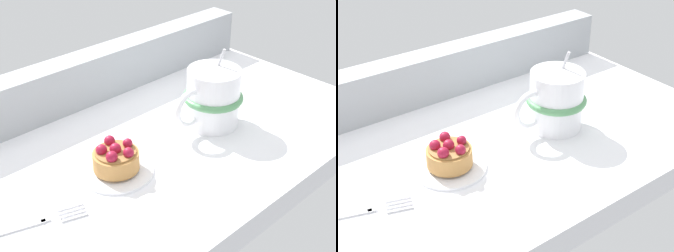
% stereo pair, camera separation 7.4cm
% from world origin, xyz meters
% --- Properties ---
extents(ground_plane, '(0.85, 0.44, 0.04)m').
position_xyz_m(ground_plane, '(0.00, 0.00, -0.02)').
color(ground_plane, white).
extents(window_rail_back, '(0.83, 0.05, 0.09)m').
position_xyz_m(window_rail_back, '(0.00, 0.19, 0.04)').
color(window_rail_back, '#9EA3A8').
rests_on(window_rail_back, ground_plane).
extents(dessert_plate, '(0.11, 0.11, 0.01)m').
position_xyz_m(dessert_plate, '(-0.06, -0.02, 0.00)').
color(dessert_plate, white).
rests_on(dessert_plate, ground_plane).
extents(raspberry_tart, '(0.07, 0.07, 0.04)m').
position_xyz_m(raspberry_tart, '(-0.06, -0.02, 0.03)').
color(raspberry_tart, '#B77F42').
rests_on(raspberry_tart, dessert_plate).
extents(coffee_mug, '(0.14, 0.10, 0.13)m').
position_xyz_m(coffee_mug, '(0.14, -0.02, 0.05)').
color(coffee_mug, white).
rests_on(coffee_mug, ground_plane).
extents(dessert_fork, '(0.15, 0.06, 0.01)m').
position_xyz_m(dessert_fork, '(-0.21, -0.04, 0.00)').
color(dessert_fork, silver).
rests_on(dessert_fork, ground_plane).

